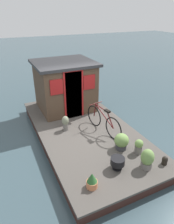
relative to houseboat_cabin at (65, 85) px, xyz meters
The scene contains 11 objects.
ground_plane 2.21m from the houseboat_cabin, behind, with size 60.00×60.00×0.00m, color #384C54.
houseboat_deck 2.11m from the houseboat_cabin, behind, with size 5.81×2.94×0.37m.
houseboat_cabin is the anchor object (origin of this frame).
bicycle 2.33m from the houseboat_cabin, 168.31° to the right, with size 1.68×0.50×0.86m.
potted_plant_rosemary 3.75m from the houseboat_cabin, 167.40° to the right, with size 0.23×0.23×0.42m.
potted_plant_thyme 3.34m from the houseboat_cabin, behind, with size 0.40×0.40×0.48m.
potted_plant_ivy 4.25m from the houseboat_cabin, behind, with size 0.33×0.33×0.54m.
potted_plant_lavender 4.29m from the houseboat_cabin, 167.89° to the left, with size 0.26×0.26×0.39m.
potted_plant_basil 1.84m from the houseboat_cabin, 159.76° to the left, with size 0.22×0.22×0.50m.
charcoal_grill 3.93m from the houseboat_cabin, behind, with size 0.36×0.36×0.31m.
mooring_bollard 4.47m from the houseboat_cabin, 165.25° to the right, with size 0.15×0.15×0.23m.
Camera 1 is at (-5.23, 2.37, 3.90)m, focal length 32.34 mm.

